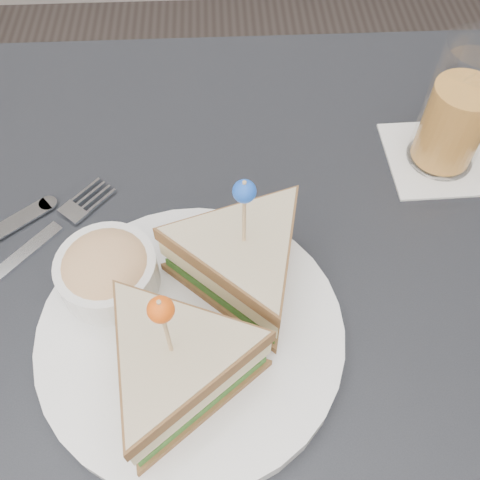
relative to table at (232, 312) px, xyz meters
name	(u,v)px	position (x,y,z in m)	size (l,w,h in m)	color
ground_plane	(236,455)	(0.00, 0.00, -0.67)	(3.50, 3.50, 0.00)	#3F3833
table	(232,312)	(0.00, 0.00, 0.00)	(0.80, 0.80, 0.75)	black
plate_meal	(196,312)	(-0.03, -0.06, 0.12)	(0.32, 0.32, 0.16)	white
cutlery_fork	(44,237)	(-0.19, 0.06, 0.08)	(0.15, 0.17, 0.01)	white
drink_set	(458,115)	(0.25, 0.15, 0.14)	(0.12, 0.12, 0.15)	white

